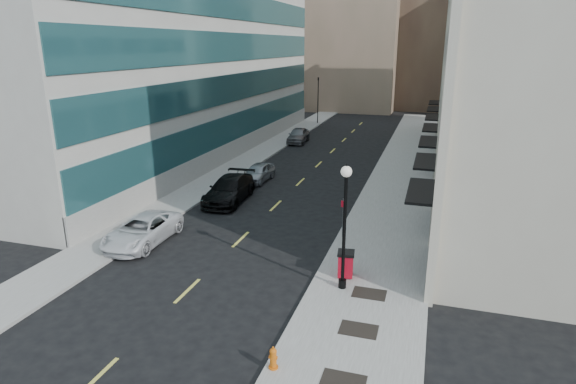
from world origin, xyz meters
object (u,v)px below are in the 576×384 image
Objects in this scene: car_silver_sedan at (258,173)px; fire_hydrant at (273,358)px; trash_bin at (346,263)px; urn_planter at (428,195)px; sign_post at (343,212)px; car_grey_sedan at (298,135)px; car_white_van at (142,230)px; lamppost at (345,217)px; traffic_signal at (318,80)px; car_black_pickup at (229,189)px.

car_silver_sedan is 5.23× the size of fire_hydrant.
urn_planter is (3.27, 12.14, -0.15)m from trash_bin.
car_grey_sedan is at bearing 134.56° from sign_post.
fire_hydrant is at bearing -38.84° from car_white_van.
sign_post reaches higher than car_grey_sedan.
lamppost is at bearing -10.57° from car_white_van.
lamppost is at bearing -74.87° from traffic_signal.
car_black_pickup is 13.14m from trash_bin.
traffic_signal is 13.94m from car_grey_sedan.
car_silver_sedan is 12.96m from urn_planter.
traffic_signal is 34.66m from urn_planter.
lamppost is at bearing -49.60° from car_black_pickup.
sign_post is at bearing -119.61° from urn_planter.
car_white_van is 2.37× the size of sign_post.
urn_planter is (15.10, -30.79, -5.07)m from traffic_signal.
lamppost is at bearing -93.81° from trash_bin.
car_white_van is at bearing 133.68° from fire_hydrant.
car_black_pickup reaches higher than car_silver_sedan.
lamppost reaches higher than trash_bin.
trash_bin is (9.64, -8.93, -0.03)m from car_black_pickup.
car_silver_sedan reaches higher than fire_hydrant.
traffic_signal reaches higher than car_grey_sedan.
car_black_pickup is at bearing -90.92° from car_grey_sedan.
trash_bin is at bearing 93.53° from lamppost.
sign_post is (-1.03, 4.58, 0.79)m from trash_bin.
fire_hydrant is (10.10, -8.00, -0.20)m from car_white_van.
car_black_pickup is at bearing 176.65° from sign_post.
car_white_van is at bearing -94.70° from car_silver_sedan.
trash_bin is 4.76m from sign_post.
car_white_van is 11.17m from trash_bin.
car_silver_sedan is 18.23m from lamppost.
trash_bin is at bearing 73.75° from fire_hydrant.
lamppost is (9.70, -10.00, 2.57)m from car_black_pickup.
traffic_signal is 1.70× the size of car_silver_sedan.
car_black_pickup is (2.20, -34.00, -4.89)m from traffic_signal.
car_white_van is 6.38× the size of urn_planter.
traffic_signal is at bearing 105.13° from lamppost.
sign_post is at bearing 101.02° from lamppost.
sign_post reaches higher than trash_bin.
traffic_signal reaches higher than sign_post.
fire_hydrant is 0.35× the size of sign_post.
urn_planter is at bearing 76.39° from lamppost.
trash_bin is 0.55× the size of sign_post.
fire_hydrant is 6.74m from lamppost.
urn_planter is at bearing 83.88° from sign_post.
car_white_van is 13.36m from car_silver_sedan.
traffic_signal is 51.42m from fire_hydrant.
trash_bin is 0.22× the size of lamppost.
car_black_pickup is 18.17m from fire_hydrant.
sign_post is (10.10, 3.65, 0.86)m from car_white_van.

